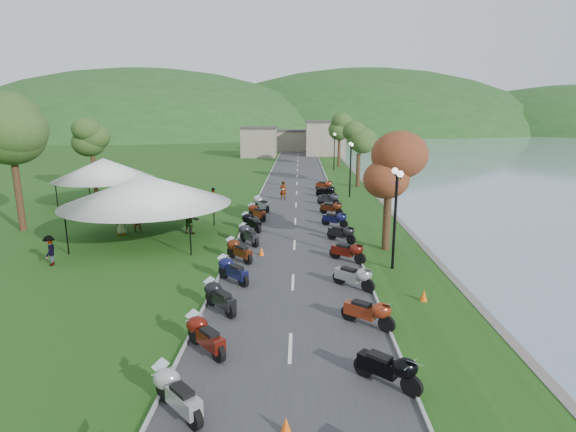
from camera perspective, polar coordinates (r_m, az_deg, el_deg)
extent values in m
cube|color=#38383B|center=(44.31, 1.09, 2.96)|extent=(7.00, 120.00, 0.02)
cube|color=gray|center=(88.82, 0.00, 9.59)|extent=(18.00, 16.00, 5.00)
imported|color=slate|center=(31.52, -18.48, -1.86)|extent=(0.81, 0.77, 1.79)
imported|color=slate|center=(36.34, -14.17, 0.33)|extent=(0.98, 0.69, 1.82)
imported|color=slate|center=(26.38, -27.83, -5.55)|extent=(0.64, 1.09, 1.58)
cone|color=#F2590C|center=(12.07, -0.26, -25.14)|extent=(0.31, 0.31, 0.48)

